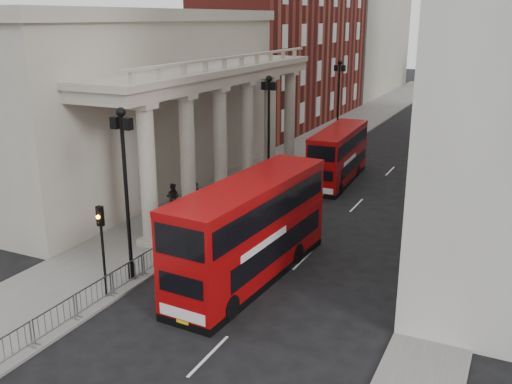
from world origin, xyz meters
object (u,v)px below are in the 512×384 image
lamp_post_north (339,98)px  pedestrian_b (173,197)px  bus_far (338,154)px  pedestrian_a (197,194)px  traffic_light (101,235)px  lamp_post_south (126,184)px  bus_near (251,228)px  pedestrian_c (266,172)px  lamp_post_mid (269,126)px

lamp_post_north → pedestrian_b: 23.31m
lamp_post_north → bus_far: 11.76m
bus_far → pedestrian_a: bus_far is taller
traffic_light → lamp_post_south: bearing=92.8°
bus_near → bus_far: (-1.45, 18.33, -0.40)m
bus_far → pedestrian_a: (-6.55, -10.24, -1.24)m
pedestrian_a → pedestrian_c: size_ratio=0.90×
lamp_post_south → bus_far: lamp_post_south is taller
lamp_post_mid → traffic_light: size_ratio=1.93×
bus_far → pedestrian_b: 13.98m
lamp_post_south → bus_near: size_ratio=0.72×
bus_near → bus_far: 18.39m
pedestrian_a → lamp_post_south: bearing=-67.2°
traffic_light → lamp_post_north: bearing=90.2°
pedestrian_b → bus_far: bearing=-133.9°
lamp_post_south → traffic_light: bearing=-87.2°
bus_near → bus_far: size_ratio=1.19×
bus_near → pedestrian_a: bearing=138.2°
pedestrian_a → pedestrian_b: pedestrian_b is taller
lamp_post_mid → traffic_light: bearing=-89.7°
lamp_post_north → lamp_post_south: bearing=-90.0°
pedestrian_a → pedestrian_b: size_ratio=0.85×
lamp_post_mid → pedestrian_b: 8.59m
bus_near → pedestrian_c: (-6.13, 15.08, -1.55)m
lamp_post_north → bus_near: (5.03, -29.18, -2.35)m
lamp_post_south → pedestrian_c: 18.35m
lamp_post_mid → traffic_light: (0.10, -18.02, -1.80)m
lamp_post_south → pedestrian_a: 11.99m
lamp_post_mid → bus_near: lamp_post_mid is taller
pedestrian_b → pedestrian_c: size_ratio=1.05×
bus_near → pedestrian_c: bearing=115.6°
traffic_light → pedestrian_c: (-1.20, 19.92, -2.10)m
lamp_post_mid → traffic_light: lamp_post_mid is taller
bus_far → pedestrian_b: (-7.38, -11.82, -1.10)m
traffic_light → pedestrian_a: bearing=103.4°
lamp_post_north → pedestrian_b: lamp_post_north is taller
lamp_post_south → traffic_light: (0.10, -2.02, -1.80)m
lamp_post_mid → pedestrian_a: size_ratio=5.21×
pedestrian_a → pedestrian_c: pedestrian_c is taller
pedestrian_b → traffic_light: bearing=97.1°
traffic_light → bus_far: (3.48, 23.16, -0.95)m
bus_near → pedestrian_a: (-8.00, 8.09, -1.64)m
traffic_light → pedestrian_c: bearing=93.4°
bus_near → pedestrian_b: 11.07m
traffic_light → pedestrian_a: (-3.07, 12.93, -2.19)m
bus_near → pedestrian_a: size_ratio=7.19×
lamp_post_north → traffic_light: 34.07m
lamp_post_north → pedestrian_a: (-2.97, -21.09, -3.99)m
bus_near → bus_far: bus_near is taller
pedestrian_c → bus_far: bearing=32.1°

